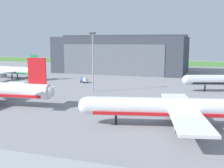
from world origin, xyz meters
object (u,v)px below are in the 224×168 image
object	(u,v)px
airliner_far_right	(12,71)
airliner_near_right	(179,108)
maintenance_hangar	(122,54)
ops_van	(84,80)
apron_light_mast	(93,58)

from	to	relation	value
airliner_far_right	airliner_near_right	distance (m)	104.45
maintenance_hangar	ops_van	distance (m)	52.76
maintenance_hangar	airliner_near_right	size ratio (longest dim) A/B	1.75
airliner_near_right	apron_light_mast	world-z (taller)	apron_light_mast
ops_van	airliner_far_right	bearing A→B (deg)	179.03
ops_van	apron_light_mast	distance (m)	26.93
airliner_far_right	apron_light_mast	world-z (taller)	apron_light_mast
maintenance_hangar	apron_light_mast	bearing A→B (deg)	-81.86
airliner_far_right	ops_van	bearing A→B (deg)	-0.97
airliner_far_right	ops_van	distance (m)	40.13
airliner_near_right	ops_van	bearing A→B (deg)	131.20
maintenance_hangar	airliner_far_right	xyz separation A→B (m)	(-42.69, -51.13, -6.63)
maintenance_hangar	ops_van	world-z (taller)	maintenance_hangar
maintenance_hangar	apron_light_mast	size ratio (longest dim) A/B	3.47
apron_light_mast	maintenance_hangar	bearing A→B (deg)	98.14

